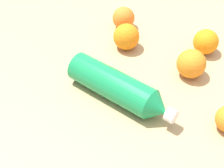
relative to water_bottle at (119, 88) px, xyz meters
name	(u,v)px	position (x,y,z in m)	size (l,w,h in m)	color
ground_plane	(123,93)	(0.00, 0.02, -0.04)	(2.40, 2.40, 0.00)	tan
water_bottle	(119,88)	(0.00, 0.00, 0.00)	(0.29, 0.08, 0.07)	#198C4C
orange_0	(126,37)	(-0.11, 0.18, 0.00)	(0.07, 0.07, 0.07)	orange
orange_1	(124,18)	(-0.17, 0.26, 0.00)	(0.07, 0.07, 0.07)	orange
orange_2	(206,42)	(0.08, 0.30, 0.00)	(0.07, 0.07, 0.07)	orange
orange_4	(191,64)	(0.10, 0.18, 0.00)	(0.08, 0.08, 0.08)	orange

